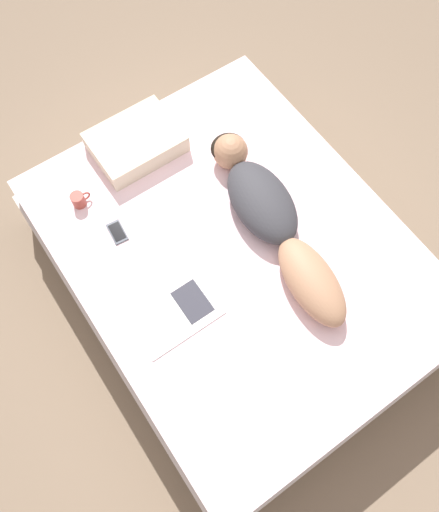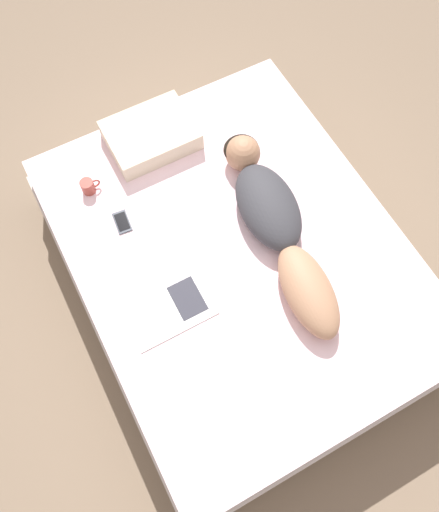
{
  "view_description": "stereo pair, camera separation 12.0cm",
  "coord_description": "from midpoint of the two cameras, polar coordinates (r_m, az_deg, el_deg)",
  "views": [
    {
      "loc": [
        -0.72,
        -0.88,
        2.99
      ],
      "look_at": [
        -0.12,
        -0.01,
        0.58
      ],
      "focal_mm": 35.0,
      "sensor_mm": 36.0,
      "label": 1
    },
    {
      "loc": [
        -0.62,
        -0.94,
        2.99
      ],
      "look_at": [
        -0.12,
        -0.01,
        0.58
      ],
      "focal_mm": 35.0,
      "sensor_mm": 36.0,
      "label": 2
    }
  ],
  "objects": [
    {
      "name": "bed",
      "position": [
        2.95,
        0.58,
        -1.14
      ],
      "size": [
        1.76,
        2.24,
        0.53
      ],
      "color": "beige",
      "rests_on": "ground_plane"
    },
    {
      "name": "open_magazine",
      "position": [
        2.59,
        -6.41,
        -6.56
      ],
      "size": [
        0.44,
        0.29,
        0.01
      ],
      "rotation": [
        0.0,
        0.0,
        0.0
      ],
      "color": "white",
      "rests_on": "bed"
    },
    {
      "name": "cell_phone",
      "position": [
        2.81,
        -12.81,
        2.62
      ],
      "size": [
        0.09,
        0.15,
        0.01
      ],
      "rotation": [
        0.0,
        0.0,
        -0.1
      ],
      "color": "#333842",
      "rests_on": "bed"
    },
    {
      "name": "coffee_mug",
      "position": [
        2.92,
        -16.93,
        6.12
      ],
      "size": [
        0.11,
        0.08,
        0.09
      ],
      "color": "#993D33",
      "rests_on": "bed"
    },
    {
      "name": "person",
      "position": [
        2.69,
        4.64,
        4.47
      ],
      "size": [
        0.41,
        1.29,
        0.2
      ],
      "rotation": [
        0.0,
        0.0,
        -0.13
      ],
      "color": "#A37556",
      "rests_on": "bed"
    },
    {
      "name": "pillow",
      "position": [
        3.03,
        -10.68,
        12.61
      ],
      "size": [
        0.5,
        0.38,
        0.12
      ],
      "color": "beige",
      "rests_on": "bed"
    },
    {
      "name": "ground_plane",
      "position": [
        3.2,
        0.53,
        -2.92
      ],
      "size": [
        12.0,
        12.0,
        0.0
      ],
      "primitive_type": "plane",
      "color": "#7A6651"
    }
  ]
}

